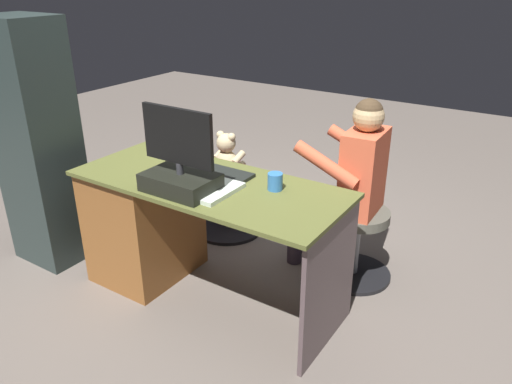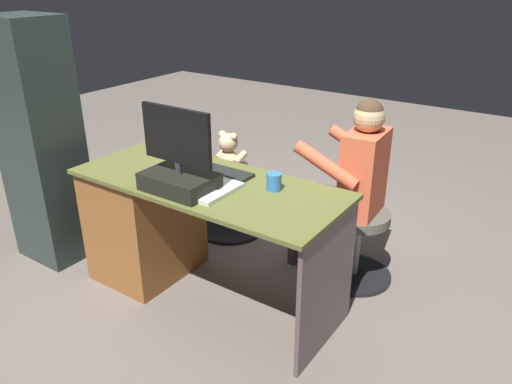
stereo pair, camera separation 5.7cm
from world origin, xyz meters
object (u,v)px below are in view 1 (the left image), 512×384
Objects in this scene: monitor at (180,170)px; tv_remote at (178,170)px; visitor_chair at (357,239)px; keyboard at (218,171)px; office_chair_teddy at (228,199)px; desk at (156,220)px; cup at (275,182)px; person at (348,175)px; teddy_bear at (227,154)px; computer_mouse at (179,161)px.

monitor is 0.30m from tv_remote.
visitor_chair is at bearing -128.36° from monitor.
keyboard is (-0.01, -0.30, -0.11)m from monitor.
office_chair_teddy is (0.39, -0.61, -0.51)m from keyboard.
tv_remote is at bearing -45.11° from monitor.
monitor reaches higher than keyboard.
desk is 17.03× the size of cup.
person reaches higher than desk.
keyboard is 1.38× the size of teddy_bear.
keyboard is 0.90× the size of visitor_chair.
desk is at bearing 35.60° from person.
desk is 0.77m from teddy_bear.
tv_remote is at bearing 104.19° from office_chair_teddy.
office_chair_teddy is (-0.00, -0.73, -0.15)m from desk.
monitor is 0.31m from keyboard.
tv_remote is 1.01m from person.
computer_mouse is 0.08× the size of person.
person is (-0.56, -0.55, -0.09)m from keyboard.
monitor is 0.41m from computer_mouse.
cup is (-0.39, 0.02, 0.04)m from keyboard.
keyboard is 4.38× the size of computer_mouse.
computer_mouse is 0.19× the size of office_chair_teddy.
tv_remote is (-0.18, -0.03, 0.36)m from desk.
person reaches higher than computer_mouse.
teddy_bear is at bearing -80.16° from computer_mouse.
cup is 1.02m from teddy_bear.
monitor is at bearing 55.94° from person.
person is (-0.17, -0.57, -0.12)m from cup.
cup reaches higher than desk.
teddy_bear is (0.77, -0.64, -0.19)m from cup.
keyboard is 0.37× the size of person.
monitor is at bearing 155.68° from desk.
tv_remote reaches higher than teddy_bear.
teddy_bear is 1.09m from visitor_chair.
person reaches higher than keyboard.
teddy_bear is (0.39, -0.62, -0.16)m from keyboard.
tv_remote is 0.29× the size of office_chair_teddy.
cup reaches higher than keyboard.
teddy_bear is at bearing -4.06° from person.
computer_mouse reaches higher than teddy_bear.
visitor_chair is (-0.65, -0.54, -0.49)m from keyboard.
computer_mouse is 1.19m from visitor_chair.
office_chair_teddy is at bearing -3.45° from person.
office_chair_teddy is 1.04m from person.
cup is 0.60× the size of tv_remote.
computer_mouse is 0.67m from cup.
keyboard is 0.88m from office_chair_teddy.
computer_mouse reaches higher than keyboard.
teddy_bear is (0.18, -0.72, -0.16)m from tv_remote.
person is (-0.77, -0.65, -0.09)m from tv_remote.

